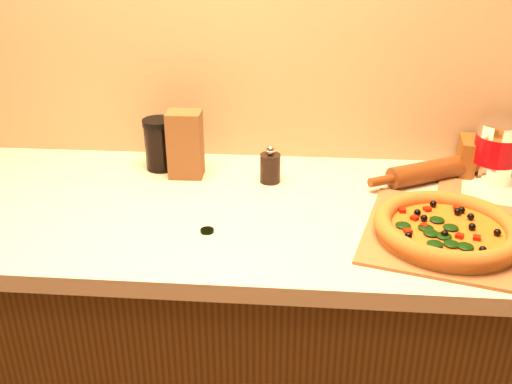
{
  "coord_description": "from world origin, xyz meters",
  "views": [
    {
      "loc": [
        0.17,
        0.2,
        1.52
      ],
      "look_at": [
        0.08,
        1.38,
        0.96
      ],
      "focal_mm": 40.0,
      "sensor_mm": 36.0,
      "label": 1
    }
  ],
  "objects_px": {
    "coffee_canister": "(497,151)",
    "dark_jar": "(160,144)",
    "pepper_grinder": "(270,167)",
    "pizza": "(447,229)",
    "rolling_pin": "(437,170)",
    "pizza_peel": "(444,231)"
  },
  "relations": [
    {
      "from": "pizza",
      "to": "rolling_pin",
      "type": "distance_m",
      "value": 0.32
    },
    {
      "from": "pizza",
      "to": "rolling_pin",
      "type": "height_order",
      "value": "rolling_pin"
    },
    {
      "from": "pizza_peel",
      "to": "pizza",
      "type": "xyz_separation_m",
      "value": [
        -0.0,
        -0.03,
        0.02
      ]
    },
    {
      "from": "pepper_grinder",
      "to": "coffee_canister",
      "type": "distance_m",
      "value": 0.59
    },
    {
      "from": "pizza",
      "to": "dark_jar",
      "type": "xyz_separation_m",
      "value": [
        -0.7,
        0.34,
        0.04
      ]
    },
    {
      "from": "pizza",
      "to": "pepper_grinder",
      "type": "distance_m",
      "value": 0.48
    },
    {
      "from": "dark_jar",
      "to": "pizza",
      "type": "bearing_deg",
      "value": -25.88
    },
    {
      "from": "coffee_canister",
      "to": "dark_jar",
      "type": "distance_m",
      "value": 0.89
    },
    {
      "from": "pizza",
      "to": "dark_jar",
      "type": "bearing_deg",
      "value": 154.12
    },
    {
      "from": "dark_jar",
      "to": "coffee_canister",
      "type": "bearing_deg",
      "value": -0.28
    },
    {
      "from": "pizza",
      "to": "pepper_grinder",
      "type": "height_order",
      "value": "pepper_grinder"
    },
    {
      "from": "coffee_canister",
      "to": "dark_jar",
      "type": "relative_size",
      "value": 1.11
    },
    {
      "from": "pizza_peel",
      "to": "pepper_grinder",
      "type": "bearing_deg",
      "value": 164.19
    },
    {
      "from": "rolling_pin",
      "to": "coffee_canister",
      "type": "xyz_separation_m",
      "value": [
        0.15,
        0.02,
        0.05
      ]
    },
    {
      "from": "pepper_grinder",
      "to": "dark_jar",
      "type": "relative_size",
      "value": 0.72
    },
    {
      "from": "pizza_peel",
      "to": "pizza",
      "type": "bearing_deg",
      "value": -81.28
    },
    {
      "from": "pizza_peel",
      "to": "pizza",
      "type": "distance_m",
      "value": 0.04
    },
    {
      "from": "dark_jar",
      "to": "rolling_pin",
      "type": "bearing_deg",
      "value": -1.53
    },
    {
      "from": "pizza",
      "to": "pizza_peel",
      "type": "bearing_deg",
      "value": 83.61
    },
    {
      "from": "pizza",
      "to": "coffee_canister",
      "type": "bearing_deg",
      "value": 60.35
    },
    {
      "from": "pizza_peel",
      "to": "pepper_grinder",
      "type": "distance_m",
      "value": 0.47
    },
    {
      "from": "pepper_grinder",
      "to": "rolling_pin",
      "type": "height_order",
      "value": "pepper_grinder"
    }
  ]
}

